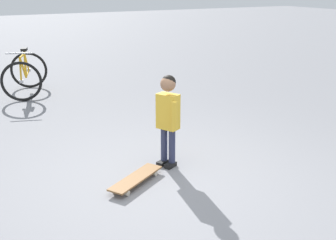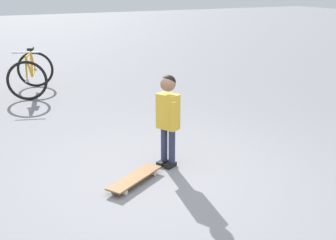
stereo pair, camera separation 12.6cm
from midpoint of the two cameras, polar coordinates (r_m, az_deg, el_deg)
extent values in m
plane|color=gray|center=(4.44, 0.51, -9.02)|extent=(50.00, 50.00, 0.00)
cylinder|color=#2D3351|center=(4.83, 1.27, -3.63)|extent=(0.08, 0.08, 0.42)
cube|color=black|center=(4.89, 1.05, -6.07)|extent=(0.17, 0.14, 0.05)
cylinder|color=#2D3351|center=(4.89, 0.22, -3.34)|extent=(0.08, 0.08, 0.42)
cube|color=black|center=(4.95, 0.01, -5.76)|extent=(0.17, 0.14, 0.05)
cube|color=gold|center=(4.72, 0.76, 1.15)|extent=(0.23, 0.28, 0.40)
cylinder|color=gold|center=(4.56, 1.59, 0.51)|extent=(0.06, 0.06, 0.32)
cylinder|color=gold|center=(4.85, -0.29, 1.64)|extent=(0.06, 0.06, 0.32)
sphere|color=#9E7051|center=(4.64, 0.78, 4.87)|extent=(0.17, 0.17, 0.17)
sphere|color=black|center=(4.64, 0.85, 5.08)|extent=(0.16, 0.16, 0.16)
cube|color=olive|center=(4.51, -3.68, -7.72)|extent=(0.74, 0.55, 0.02)
cube|color=#B7B7BC|center=(4.33, -5.71, -9.14)|extent=(0.08, 0.11, 0.02)
cube|color=#B7B7BC|center=(4.71, -1.82, -6.70)|extent=(0.08, 0.11, 0.02)
cylinder|color=beige|center=(4.30, -4.90, -9.67)|extent=(0.06, 0.05, 0.06)
cylinder|color=beige|center=(4.38, -6.49, -9.16)|extent=(0.06, 0.05, 0.06)
cylinder|color=beige|center=(4.68, -1.05, -7.17)|extent=(0.06, 0.05, 0.06)
cylinder|color=beige|center=(4.76, -2.58, -6.75)|extent=(0.06, 0.05, 0.06)
torus|color=black|center=(7.91, -17.95, 5.04)|extent=(0.69, 0.27, 0.71)
torus|color=black|center=(8.90, -16.99, 6.51)|extent=(0.69, 0.27, 0.71)
cylinder|color=#B7B7BC|center=(7.91, -17.95, 5.04)|extent=(0.08, 0.08, 0.06)
cylinder|color=#B7B7BC|center=(8.90, -16.99, 6.51)|extent=(0.08, 0.08, 0.06)
cylinder|color=gold|center=(8.21, -17.71, 6.76)|extent=(0.20, 0.50, 0.48)
cylinder|color=gold|center=(8.22, -17.81, 8.30)|extent=(0.22, 0.57, 0.06)
cylinder|color=gold|center=(8.50, -17.44, 7.22)|extent=(0.08, 0.14, 0.48)
cylinder|color=gold|center=(8.70, -17.16, 6.07)|extent=(0.16, 0.42, 0.08)
cylinder|color=gold|center=(8.71, -17.24, 7.52)|extent=(0.13, 0.34, 0.40)
cylinder|color=gold|center=(7.92, -18.04, 6.53)|extent=(0.07, 0.13, 0.41)
cube|color=black|center=(8.50, -17.56, 9.10)|extent=(0.16, 0.24, 0.05)
cylinder|color=#B7B7BC|center=(7.92, -18.18, 8.58)|extent=(0.45, 0.16, 0.02)
camera|label=1|loc=(0.06, -89.24, 0.25)|focal=45.44mm
camera|label=2|loc=(0.06, 90.76, -0.25)|focal=45.44mm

